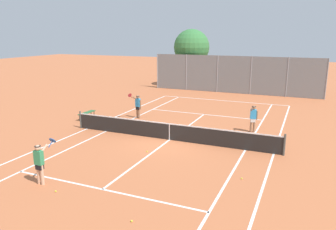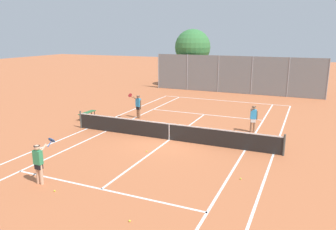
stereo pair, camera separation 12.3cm
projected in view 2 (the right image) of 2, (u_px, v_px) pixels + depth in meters
ground_plane at (169, 140)px, 17.96m from camera, size 120.00×120.00×0.00m
court_line_markings at (169, 140)px, 17.96m from camera, size 11.10×23.90×0.01m
tennis_net at (169, 131)px, 17.84m from camera, size 12.00×0.10×1.07m
player_near_side at (39, 161)px, 12.51m from camera, size 0.67×0.73×1.77m
player_far_left at (138, 105)px, 22.39m from camera, size 0.77×0.71×1.77m
player_far_right at (253, 117)px, 19.15m from camera, size 0.44×0.54×1.60m
loose_tennis_ball_0 at (130, 221)px, 10.13m from camera, size 0.07×0.07×0.07m
loose_tennis_ball_1 at (123, 129)px, 19.83m from camera, size 0.07×0.07×0.07m
loose_tennis_ball_2 at (126, 125)px, 20.90m from camera, size 0.07×0.07×0.07m
loose_tennis_ball_3 at (147, 151)px, 16.13m from camera, size 0.07×0.07×0.07m
loose_tennis_ball_4 at (55, 191)px, 12.07m from camera, size 0.07×0.07×0.07m
loose_tennis_ball_5 at (241, 179)px, 13.09m from camera, size 0.07×0.07×0.07m
courtside_bench at (87, 113)px, 22.35m from camera, size 0.36×1.50×0.47m
back_fence at (235, 75)px, 31.69m from camera, size 16.44×0.08×3.64m
tree_behind_left at (193, 48)px, 35.21m from camera, size 3.82×3.82×6.18m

